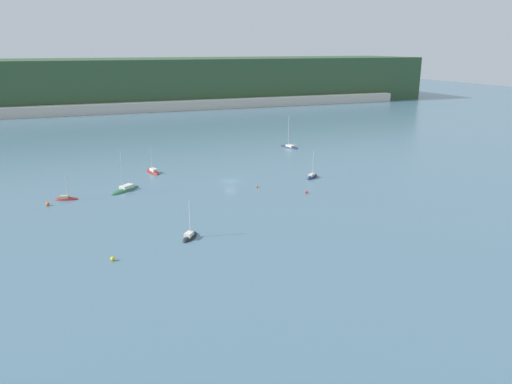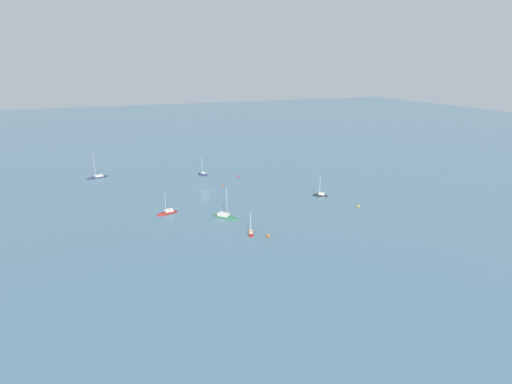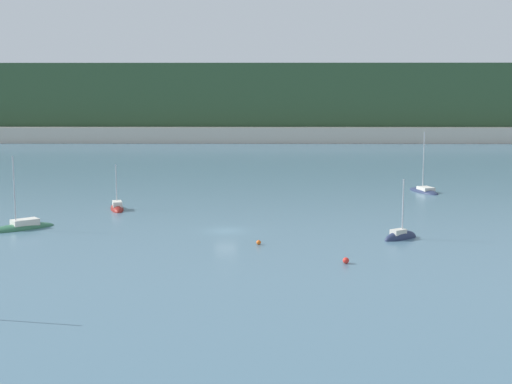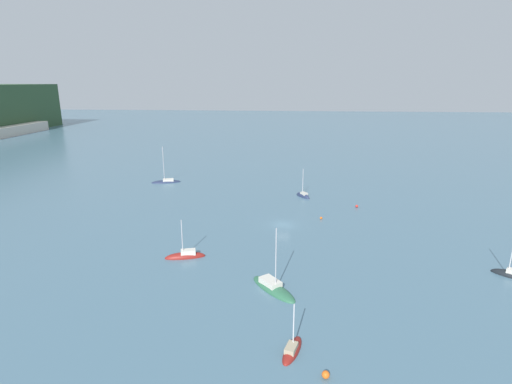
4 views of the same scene
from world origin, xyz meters
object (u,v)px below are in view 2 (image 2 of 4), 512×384
(sailboat_1, at_px, (167,213))
(mooring_buoy_2, at_px, (238,176))
(sailboat_5, at_px, (320,196))
(mooring_buoy_0, at_px, (268,236))
(sailboat_3, at_px, (251,233))
(sailboat_4, at_px, (203,175))
(mooring_buoy_3, at_px, (224,185))
(sailboat_0, at_px, (226,217))
(sailboat_2, at_px, (97,177))
(mooring_buoy_1, at_px, (358,206))

(sailboat_1, relative_size, mooring_buoy_2, 11.54)
(sailboat_5, bearing_deg, mooring_buoy_0, 76.57)
(mooring_buoy_0, bearing_deg, sailboat_3, 41.02)
(sailboat_4, bearing_deg, mooring_buoy_3, 155.98)
(sailboat_3, height_order, sailboat_4, sailboat_4)
(sailboat_5, relative_size, mooring_buoy_0, 9.44)
(sailboat_0, height_order, sailboat_2, sailboat_2)
(sailboat_2, bearing_deg, mooring_buoy_1, 121.49)
(sailboat_3, xyz_separation_m, mooring_buoy_1, (5.99, -35.80, 0.23))
(sailboat_1, distance_m, sailboat_4, 40.63)
(sailboat_1, distance_m, mooring_buoy_2, 41.84)
(sailboat_2, distance_m, mooring_buoy_3, 48.12)
(sailboat_5, xyz_separation_m, mooring_buoy_1, (-13.16, -4.97, 0.22))
(sailboat_5, xyz_separation_m, mooring_buoy_0, (-22.73, 27.71, 0.27))
(mooring_buoy_3, bearing_deg, mooring_buoy_0, 176.71)
(sailboat_0, height_order, sailboat_3, sailboat_0)
(sailboat_4, relative_size, mooring_buoy_1, 11.66)
(sailboat_4, bearing_deg, sailboat_0, 138.07)
(sailboat_3, relative_size, mooring_buoy_3, 11.51)
(sailboat_1, height_order, mooring_buoy_3, sailboat_1)
(sailboat_2, relative_size, sailboat_5, 1.46)
(sailboat_3, height_order, mooring_buoy_3, sailboat_3)
(mooring_buoy_1, xyz_separation_m, mooring_buoy_3, (35.10, 30.11, -0.08))
(mooring_buoy_2, relative_size, mooring_buoy_3, 1.21)
(sailboat_1, bearing_deg, mooring_buoy_2, -152.57)
(sailboat_3, bearing_deg, mooring_buoy_1, -63.60)
(mooring_buoy_0, distance_m, mooring_buoy_3, 44.75)
(sailboat_2, height_order, mooring_buoy_2, sailboat_2)
(sailboat_3, relative_size, mooring_buoy_0, 7.77)
(sailboat_0, distance_m, sailboat_4, 44.78)
(sailboat_4, bearing_deg, sailboat_5, -178.60)
(sailboat_0, distance_m, sailboat_5, 34.05)
(sailboat_3, relative_size, sailboat_4, 0.76)
(sailboat_4, distance_m, sailboat_5, 47.26)
(sailboat_5, bearing_deg, sailboat_0, 48.54)
(sailboat_1, relative_size, mooring_buoy_0, 9.41)
(sailboat_3, height_order, sailboat_5, sailboat_5)
(sailboat_2, height_order, mooring_buoy_1, sailboat_2)
(sailboat_2, xyz_separation_m, sailboat_4, (-10.77, -36.87, -0.01))
(sailboat_3, distance_m, mooring_buoy_2, 51.49)
(mooring_buoy_2, bearing_deg, sailboat_0, 155.98)
(sailboat_2, relative_size, sailboat_3, 1.78)
(sailboat_1, height_order, mooring_buoy_0, sailboat_1)
(sailboat_5, relative_size, mooring_buoy_3, 13.98)
(sailboat_1, bearing_deg, sailboat_0, 133.16)
(sailboat_3, height_order, mooring_buoy_1, sailboat_3)
(sailboat_0, bearing_deg, mooring_buoy_3, 123.67)
(sailboat_0, relative_size, sailboat_5, 1.34)
(sailboat_5, bearing_deg, mooring_buoy_3, -3.91)
(sailboat_2, xyz_separation_m, mooring_buoy_3, (-26.62, -40.08, 0.16))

